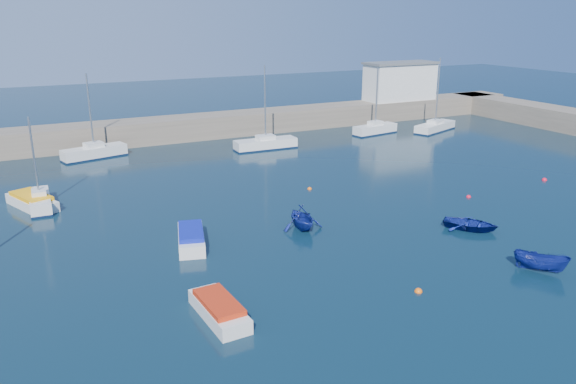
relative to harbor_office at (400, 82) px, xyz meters
name	(u,v)px	position (x,y,z in m)	size (l,w,h in m)	color
ground	(474,306)	(-30.00, -46.00, -5.10)	(220.00, 220.00, 0.00)	#0B2231
back_wall	(196,127)	(-30.00, 0.00, -3.80)	(96.00, 4.50, 2.60)	#6F6455
right_arm	(549,117)	(14.00, -14.00, -3.80)	(4.50, 32.00, 2.60)	#6F6455
harbor_office	(400,82)	(0.00, 0.00, 0.00)	(10.00, 4.00, 5.00)	silver
sailboat_3	(40,201)	(-48.74, -19.50, -4.54)	(1.61, 5.29, 7.03)	silver
sailboat_5	(94,152)	(-42.62, -5.12, -4.44)	(6.74, 3.37, 8.64)	silver
sailboat_6	(266,143)	(-25.05, -9.25, -4.49)	(6.99, 2.12, 9.10)	silver
sailboat_7	(375,129)	(-9.49, -7.88, -4.46)	(6.23, 2.65, 8.09)	silver
sailboat_8	(435,127)	(-1.58, -9.78, -4.53)	(7.28, 4.36, 9.13)	silver
motorboat_0	(219,309)	(-42.04, -41.29, -4.64)	(1.80, 4.50, 0.99)	silver
motorboat_1	(191,238)	(-40.56, -31.92, -4.57)	(2.75, 4.83, 1.12)	silver
motorboat_2	(32,201)	(-49.29, -19.20, -4.60)	(3.63, 5.51, 1.07)	silver
dinghy_center	(471,224)	(-22.42, -37.81, -4.72)	(2.60, 3.65, 0.76)	navy
dinghy_left	(302,217)	(-32.82, -32.53, -4.25)	(2.79, 3.23, 1.70)	navy
dinghy_right	(541,262)	(-23.67, -44.68, -4.51)	(1.14, 3.04, 1.17)	navy
buoy_0	(418,292)	(-31.56, -43.53, -5.10)	(0.43, 0.43, 0.43)	#FF620D
buoy_1	(469,197)	(-17.36, -32.35, -5.10)	(0.39, 0.39, 0.39)	red
buoy_3	(310,189)	(-27.90, -24.63, -5.10)	(0.38, 0.38, 0.38)	#FF620D
buoy_4	(544,180)	(-7.72, -31.67, -5.10)	(0.46, 0.46, 0.46)	red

